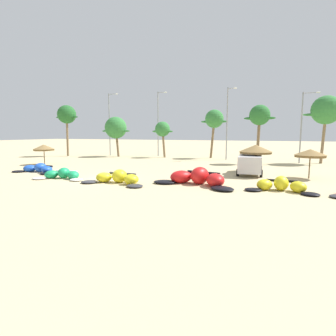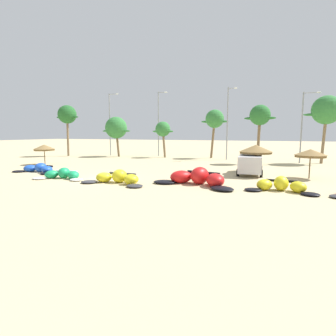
# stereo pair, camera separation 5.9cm
# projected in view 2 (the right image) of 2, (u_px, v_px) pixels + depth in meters

# --- Properties ---
(ground_plane) EXTENTS (260.00, 260.00, 0.00)m
(ground_plane) POSITION_uv_depth(u_px,v_px,m) (103.00, 179.00, 23.60)
(ground_plane) COLOR #C6B284
(kite_far_left) EXTENTS (5.40, 2.51, 0.93)m
(kite_far_left) POSITION_uv_depth(u_px,v_px,m) (39.00, 169.00, 27.86)
(kite_far_left) COLOR black
(kite_far_left) RESTS_ON ground
(kite_left) EXTENTS (4.85, 2.65, 0.94)m
(kite_left) POSITION_uv_depth(u_px,v_px,m) (62.00, 174.00, 23.94)
(kite_left) COLOR white
(kite_left) RESTS_ON ground
(kite_left_of_center) EXTENTS (5.79, 2.66, 1.07)m
(kite_left_of_center) POSITION_uv_depth(u_px,v_px,m) (117.00, 178.00, 21.72)
(kite_left_of_center) COLOR #333338
(kite_left_of_center) RESTS_ON ground
(kite_center) EXTENTS (6.82, 3.81, 1.35)m
(kite_center) POSITION_uv_depth(u_px,v_px,m) (198.00, 178.00, 21.07)
(kite_center) COLOR black
(kite_center) RESTS_ON ground
(kite_right_of_center) EXTENTS (4.95, 2.29, 1.02)m
(kite_right_of_center) POSITION_uv_depth(u_px,v_px,m) (281.00, 186.00, 18.73)
(kite_right_of_center) COLOR black
(kite_right_of_center) RESTS_ON ground
(beach_umbrella_near_van) EXTENTS (2.59, 2.59, 2.53)m
(beach_umbrella_near_van) POSITION_uv_depth(u_px,v_px,m) (44.00, 148.00, 34.52)
(beach_umbrella_near_van) COLOR brown
(beach_umbrella_near_van) RESTS_ON ground
(beach_umbrella_middle) EXTENTS (3.14, 3.14, 2.85)m
(beach_umbrella_middle) POSITION_uv_depth(u_px,v_px,m) (256.00, 149.00, 26.45)
(beach_umbrella_middle) COLOR brown
(beach_umbrella_middle) RESTS_ON ground
(beach_umbrella_near_palms) EXTENTS (2.63, 2.63, 2.58)m
(beach_umbrella_near_palms) POSITION_uv_depth(u_px,v_px,m) (311.00, 153.00, 23.72)
(beach_umbrella_near_palms) COLOR brown
(beach_umbrella_near_palms) RESTS_ON ground
(parked_van) EXTENTS (2.56, 5.34, 1.84)m
(parked_van) POSITION_uv_depth(u_px,v_px,m) (250.00, 163.00, 26.51)
(parked_van) COLOR silver
(parked_van) RESTS_ON ground
(palm_leftmost) EXTENTS (4.69, 3.13, 8.72)m
(palm_leftmost) POSITION_uv_depth(u_px,v_px,m) (67.00, 115.00, 46.95)
(palm_leftmost) COLOR #7F6647
(palm_leftmost) RESTS_ON ground
(palm_left) EXTENTS (5.50, 3.67, 6.71)m
(palm_left) POSITION_uv_depth(u_px,v_px,m) (116.00, 128.00, 46.31)
(palm_left) COLOR brown
(palm_left) RESTS_ON ground
(palm_left_of_gap) EXTENTS (3.66, 2.44, 5.84)m
(palm_left_of_gap) POSITION_uv_depth(u_px,v_px,m) (163.00, 130.00, 44.58)
(palm_left_of_gap) COLOR #7F6647
(palm_left_of_gap) RESTS_ON ground
(palm_center_left) EXTENTS (4.33, 2.89, 7.65)m
(palm_center_left) POSITION_uv_depth(u_px,v_px,m) (215.00, 120.00, 42.96)
(palm_center_left) COLOR brown
(palm_center_left) RESTS_ON ground
(palm_center_right) EXTENTS (3.93, 2.62, 7.58)m
(palm_center_right) POSITION_uv_depth(u_px,v_px,m) (260.00, 116.00, 35.09)
(palm_center_right) COLOR brown
(palm_center_right) RESTS_ON ground
(palm_right_of_gap) EXTENTS (5.50, 3.67, 8.75)m
(palm_right_of_gap) POSITION_uv_depth(u_px,v_px,m) (327.00, 110.00, 35.00)
(palm_right_of_gap) COLOR #7F6647
(palm_right_of_gap) RESTS_ON ground
(lamppost_west) EXTENTS (2.00, 0.24, 10.82)m
(lamppost_west) POSITION_uv_depth(u_px,v_px,m) (111.00, 122.00, 48.10)
(lamppost_west) COLOR gray
(lamppost_west) RESTS_ON ground
(lamppost_west_center) EXTENTS (1.76, 0.24, 10.96)m
(lamppost_west_center) POSITION_uv_depth(u_px,v_px,m) (159.00, 121.00, 47.00)
(lamppost_west_center) COLOR gray
(lamppost_west_center) RESTS_ON ground
(lamppost_east_center) EXTENTS (1.42, 0.24, 10.60)m
(lamppost_east_center) POSITION_uv_depth(u_px,v_px,m) (228.00, 121.00, 40.44)
(lamppost_east_center) COLOR gray
(lamppost_east_center) RESTS_ON ground
(lamppost_east) EXTENTS (2.12, 0.24, 9.26)m
(lamppost_east) POSITION_uv_depth(u_px,v_px,m) (303.00, 124.00, 35.77)
(lamppost_east) COLOR gray
(lamppost_east) RESTS_ON ground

